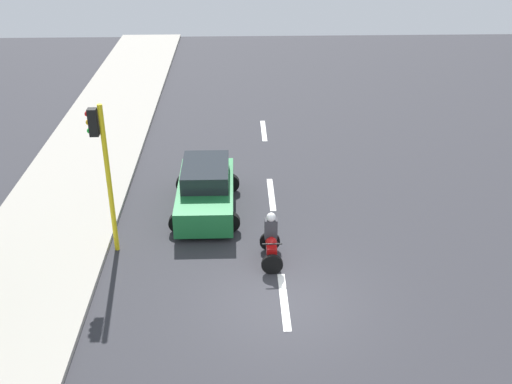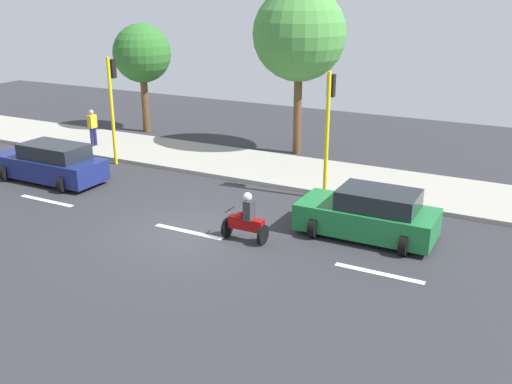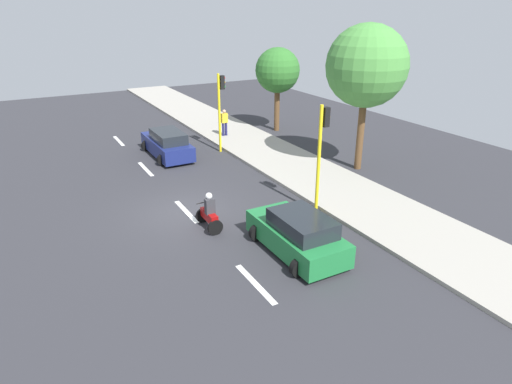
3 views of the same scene
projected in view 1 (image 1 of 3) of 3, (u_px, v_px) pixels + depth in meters
ground_plane at (284, 303)px, 15.73m from camera, size 40.00×60.00×0.10m
sidewalk at (11, 304)px, 15.47m from camera, size 4.00×60.00×0.15m
lane_stripe_far_north at (264, 131)px, 26.36m from camera, size 0.20×2.40×0.01m
lane_stripe_north at (271, 194)px, 21.03m from camera, size 0.20×2.40×0.01m
lane_stripe_mid at (284, 301)px, 15.70m from camera, size 0.20×2.40×0.01m
car_green at (206, 190)px, 19.77m from camera, size 2.21×4.10×1.52m
motorcycle at (271, 242)px, 17.08m from camera, size 0.60×1.30×1.53m
traffic_light_corner at (103, 159)px, 16.56m from camera, size 0.49×0.24×4.50m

